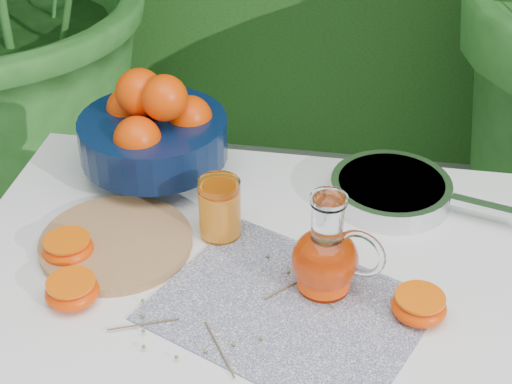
% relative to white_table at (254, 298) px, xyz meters
% --- Properties ---
extents(white_table, '(1.00, 0.70, 0.75)m').
position_rel_white_table_xyz_m(white_table, '(0.00, 0.00, 0.00)').
color(white_table, white).
rests_on(white_table, ground).
extents(placemat, '(0.49, 0.44, 0.00)m').
position_rel_white_table_xyz_m(placemat, '(0.07, -0.11, 0.08)').
color(placemat, '#0C1043').
rests_on(placemat, white_table).
extents(cutting_board, '(0.27, 0.27, 0.02)m').
position_rel_white_table_xyz_m(cutting_board, '(-0.24, 0.00, 0.09)').
color(cutting_board, '#9F6C47').
rests_on(cutting_board, white_table).
extents(fruit_bowl, '(0.32, 0.32, 0.22)m').
position_rel_white_table_xyz_m(fruit_bowl, '(-0.23, 0.24, 0.18)').
color(fruit_bowl, black).
rests_on(fruit_bowl, white_table).
extents(juice_pitcher, '(0.16, 0.13, 0.18)m').
position_rel_white_table_xyz_m(juice_pitcher, '(0.12, -0.05, 0.15)').
color(juice_pitcher, white).
rests_on(juice_pitcher, white_table).
extents(juice_tumbler, '(0.09, 0.09, 0.11)m').
position_rel_white_table_xyz_m(juice_tumbler, '(-0.07, 0.06, 0.14)').
color(juice_tumbler, white).
rests_on(juice_tumbler, white_table).
extents(saute_pan, '(0.41, 0.28, 0.04)m').
position_rel_white_table_xyz_m(saute_pan, '(0.22, 0.22, 0.10)').
color(saute_pan, silver).
rests_on(saute_pan, white_table).
extents(orange_halves, '(0.68, 0.20, 0.04)m').
position_rel_white_table_xyz_m(orange_halves, '(-0.10, -0.09, 0.10)').
color(orange_halves, '#E93602').
rests_on(orange_halves, white_table).
extents(thyme_sprigs, '(0.34, 0.28, 0.01)m').
position_rel_white_table_xyz_m(thyme_sprigs, '(-0.02, -0.14, 0.09)').
color(thyme_sprigs, brown).
rests_on(thyme_sprigs, white_table).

